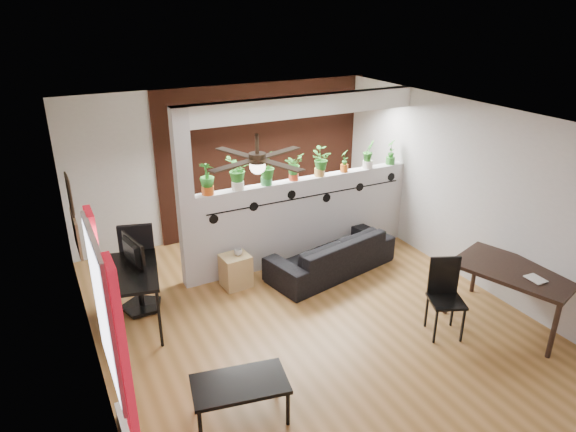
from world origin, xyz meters
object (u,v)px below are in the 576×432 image
at_px(potted_plant_6, 368,153).
at_px(folding_chair, 445,290).
at_px(computer_desk, 134,276).
at_px(coffee_table, 240,386).
at_px(potted_plant_1, 237,172).
at_px(potted_plant_2, 266,169).
at_px(ceiling_fan, 257,161).
at_px(potted_plant_4, 320,161).
at_px(cup, 238,252).
at_px(potted_plant_5, 345,160).
at_px(potted_plant_0, 207,177).
at_px(cube_shelf, 236,271).
at_px(dining_table, 514,275).
at_px(potted_plant_3, 294,166).
at_px(sofa, 331,254).
at_px(potted_plant_7, 391,151).
at_px(office_chair, 139,274).

relative_size(potted_plant_6, folding_chair, 0.46).
relative_size(computer_desk, folding_chair, 1.21).
height_order(folding_chair, coffee_table, folding_chair).
xyz_separation_m(potted_plant_1, computer_desk, (-1.69, -0.71, -0.88)).
height_order(potted_plant_1, coffee_table, potted_plant_1).
bearing_deg(potted_plant_2, ceiling_fan, -117.14).
height_order(potted_plant_4, cup, potted_plant_4).
bearing_deg(potted_plant_4, potted_plant_5, 0.00).
bearing_deg(potted_plant_0, ceiling_fan, -90.64).
xyz_separation_m(cube_shelf, computer_desk, (-1.48, -0.37, 0.48)).
bearing_deg(potted_plant_0, cube_shelf, -55.54).
bearing_deg(dining_table, coffee_table, 179.79).
relative_size(potted_plant_0, potted_plant_4, 1.06).
bearing_deg(computer_desk, potted_plant_2, 18.36).
height_order(potted_plant_5, computer_desk, potted_plant_5).
height_order(potted_plant_4, coffee_table, potted_plant_4).
bearing_deg(folding_chair, potted_plant_5, 86.97).
bearing_deg(potted_plant_6, potted_plant_1, 180.00).
xyz_separation_m(ceiling_fan, computer_desk, (-1.22, 1.09, -1.59)).
bearing_deg(potted_plant_3, sofa, -60.11).
bearing_deg(coffee_table, potted_plant_4, 48.01).
relative_size(potted_plant_7, coffee_table, 0.42).
relative_size(dining_table, folding_chair, 1.62).
xyz_separation_m(potted_plant_1, folding_chair, (1.67, -2.54, -1.02)).
xyz_separation_m(potted_plant_4, computer_desk, (-3.05, -0.71, -0.86)).
distance_m(potted_plant_5, cup, 2.24).
bearing_deg(cube_shelf, dining_table, -45.06).
xyz_separation_m(potted_plant_4, potted_plant_7, (1.35, -0.00, -0.01)).
distance_m(potted_plant_7, dining_table, 2.92).
relative_size(potted_plant_5, computer_desk, 0.30).
bearing_deg(cup, computer_desk, -166.29).
xyz_separation_m(potted_plant_6, sofa, (-1.02, -0.59, -1.31)).
bearing_deg(potted_plant_2, dining_table, -52.65).
bearing_deg(potted_plant_5, dining_table, -74.56).
bearing_deg(sofa, dining_table, 109.22).
relative_size(potted_plant_5, office_chair, 0.32).
relative_size(potted_plant_4, coffee_table, 0.44).
height_order(sofa, dining_table, dining_table).
bearing_deg(folding_chair, cube_shelf, 130.72).
xyz_separation_m(potted_plant_3, potted_plant_4, (0.45, -0.00, 0.02)).
bearing_deg(potted_plant_7, potted_plant_0, 180.00).
relative_size(folding_chair, coffee_table, 0.98).
bearing_deg(potted_plant_2, potted_plant_1, 180.00).
relative_size(ceiling_fan, potted_plant_0, 2.54).
bearing_deg(computer_desk, potted_plant_0, 29.82).
distance_m(ceiling_fan, potted_plant_7, 3.73).
distance_m(potted_plant_2, potted_plant_5, 1.36).
xyz_separation_m(potted_plant_3, dining_table, (1.67, -2.78, -0.88)).
bearing_deg(computer_desk, cup, 13.71).
bearing_deg(potted_plant_5, potted_plant_0, 180.00).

